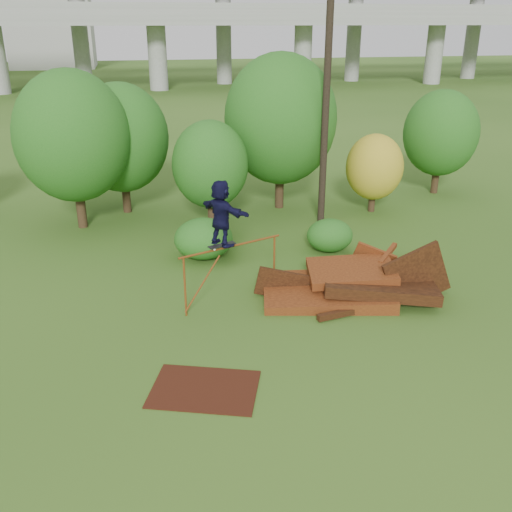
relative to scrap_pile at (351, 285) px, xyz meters
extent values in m
plane|color=#2D5116|center=(-2.14, -2.06, -0.37)|extent=(240.00, 240.00, 0.00)
cube|color=#421B0B|center=(-0.72, 0.07, -0.19)|extent=(4.24, 3.12, 0.64)
cube|color=black|center=(0.78, -0.23, 0.05)|extent=(3.77, 2.96, 0.65)
cube|color=#421B0B|center=(0.08, 0.27, 0.33)|extent=(2.84, 2.15, 0.54)
cube|color=black|center=(1.88, -0.43, 0.28)|extent=(2.29, 0.15, 2.22)
cube|color=#421B0B|center=(1.08, 1.07, 0.18)|extent=(1.33, 1.03, 1.51)
cube|color=black|center=(-1.92, 0.47, -0.02)|extent=(1.89, 0.49, 1.22)
cube|color=black|center=(-0.42, -1.13, -0.25)|extent=(2.13, 0.55, 0.17)
cube|color=#421B0B|center=(1.48, 0.77, 0.58)|extent=(1.02, 1.06, 0.33)
cylinder|color=brown|center=(-4.98, -0.15, 0.52)|extent=(0.06, 0.06, 1.77)
cylinder|color=brown|center=(-2.16, 0.92, 0.52)|extent=(0.06, 0.06, 1.77)
cylinder|color=brown|center=(-3.57, 0.38, 1.41)|extent=(3.12, 1.24, 0.06)
cube|color=black|center=(-3.85, 0.28, 1.51)|extent=(0.84, 0.49, 0.03)
cylinder|color=silver|center=(-4.09, 0.09, 1.47)|extent=(0.07, 0.05, 0.06)
cylinder|color=silver|center=(-4.15, 0.26, 1.47)|extent=(0.07, 0.05, 0.06)
cylinder|color=silver|center=(-3.54, 0.30, 1.47)|extent=(0.07, 0.05, 0.06)
cylinder|color=silver|center=(-3.61, 0.46, 1.47)|extent=(0.07, 0.05, 0.06)
imported|color=black|center=(-3.85, 0.28, 2.46)|extent=(1.43, 1.73, 1.86)
cube|color=#37160B|center=(-4.95, -3.75, -0.35)|extent=(2.80, 2.38, 0.03)
cylinder|color=black|center=(-8.27, 8.28, 0.64)|extent=(0.37, 0.37, 2.01)
ellipsoid|color=#175416|center=(-8.27, 8.28, 3.28)|extent=(4.37, 4.37, 5.02)
cylinder|color=black|center=(-6.49, 9.93, 0.50)|extent=(0.35, 0.35, 1.74)
ellipsoid|color=#175416|center=(-6.49, 9.93, 2.85)|extent=(3.94, 3.94, 4.53)
cylinder|color=black|center=(-3.14, 7.40, 0.32)|extent=(0.32, 0.32, 1.38)
ellipsoid|color=#175416|center=(-3.14, 7.40, 2.14)|extent=(3.00, 3.00, 3.45)
cylinder|color=black|center=(0.14, 9.13, 0.68)|extent=(0.38, 0.38, 2.08)
ellipsoid|color=#175416|center=(0.14, 9.13, 3.50)|extent=(4.76, 4.76, 5.48)
cylinder|color=black|center=(3.94, 7.71, 0.16)|extent=(0.29, 0.29, 1.05)
ellipsoid|color=#A58C19|center=(3.94, 7.71, 1.60)|extent=(2.44, 2.44, 2.80)
cylinder|color=black|center=(8.07, 9.79, 0.42)|extent=(0.34, 0.34, 1.58)
ellipsoid|color=#175416|center=(8.07, 9.79, 2.51)|extent=(3.46, 3.46, 3.98)
ellipsoid|color=#175416|center=(-3.92, 4.00, 0.34)|extent=(2.05, 1.89, 1.42)
ellipsoid|color=#175416|center=(0.60, 3.68, 0.22)|extent=(1.66, 1.52, 1.17)
cylinder|color=black|center=(1.34, 6.88, 5.08)|extent=(0.28, 0.28, 10.89)
cube|color=gray|center=(-2.14, 57.94, 7.63)|extent=(160.00, 9.00, 1.40)
cylinder|color=gray|center=(-2.14, 57.94, 3.63)|extent=(2.20, 2.20, 8.00)
cylinder|color=gray|center=(15.86, 57.94, 3.63)|extent=(2.20, 2.20, 8.00)
camera|label=1|loc=(-6.12, -14.49, 7.32)|focal=40.00mm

